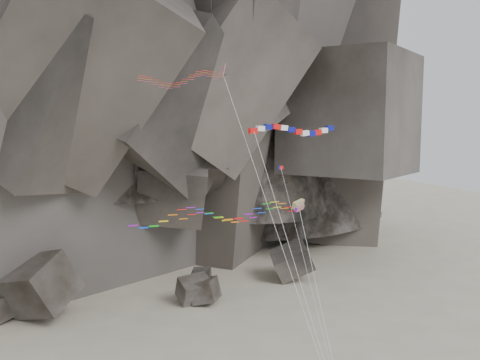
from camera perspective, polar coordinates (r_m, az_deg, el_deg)
name	(u,v)px	position (r m, az deg, el deg)	size (l,w,h in m)	color
headland	(89,37)	(111.84, -15.78, 14.52)	(110.00, 70.00, 84.00)	#4B423D
boulder_field	(41,307)	(76.53, -20.49, -12.53)	(73.27, 17.26, 9.83)	#47423F
delta_kite	(178,79)	(47.13, -6.63, 10.67)	(12.00, 15.79, 30.39)	red
banner_kite	(294,132)	(46.72, 5.74, 5.11)	(8.39, 10.88, 25.00)	red
parafoil_kite	(213,214)	(43.46, -2.92, -3.63)	(15.51, 10.35, 18.56)	#F8FF0E
pennant_kite	(299,242)	(45.02, 6.35, -6.60)	(0.88, 10.36, 21.36)	red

